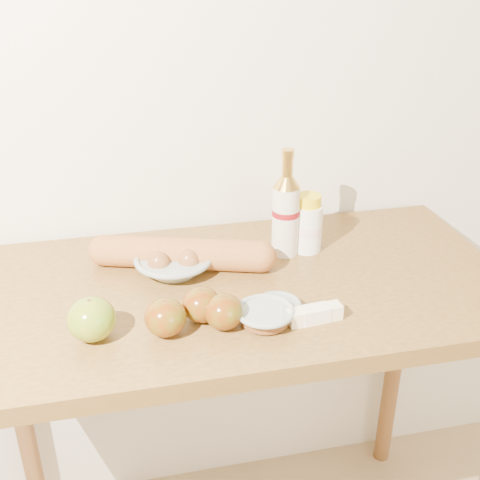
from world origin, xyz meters
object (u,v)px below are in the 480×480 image
(egg_bowl, at_px, (174,261))
(baguette, at_px, (181,253))
(bourbon_bottle, at_px, (286,213))
(cream_bottle, at_px, (307,225))
(table, at_px, (237,330))

(egg_bowl, relative_size, baguette, 0.43)
(bourbon_bottle, height_order, cream_bottle, bourbon_bottle)
(bourbon_bottle, xyz_separation_m, baguette, (-0.25, -0.02, -0.07))
(bourbon_bottle, relative_size, cream_bottle, 1.83)
(table, relative_size, baguette, 2.80)
(table, relative_size, bourbon_bottle, 4.68)
(table, distance_m, baguette, 0.21)
(bourbon_bottle, bearing_deg, table, -130.08)
(bourbon_bottle, bearing_deg, baguette, -165.04)
(bourbon_bottle, height_order, egg_bowl, bourbon_bottle)
(egg_bowl, height_order, baguette, baguette)
(cream_bottle, bearing_deg, egg_bowl, 167.86)
(bourbon_bottle, relative_size, egg_bowl, 1.39)
(egg_bowl, bearing_deg, table, -32.74)
(egg_bowl, xyz_separation_m, baguette, (0.02, 0.01, 0.01))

